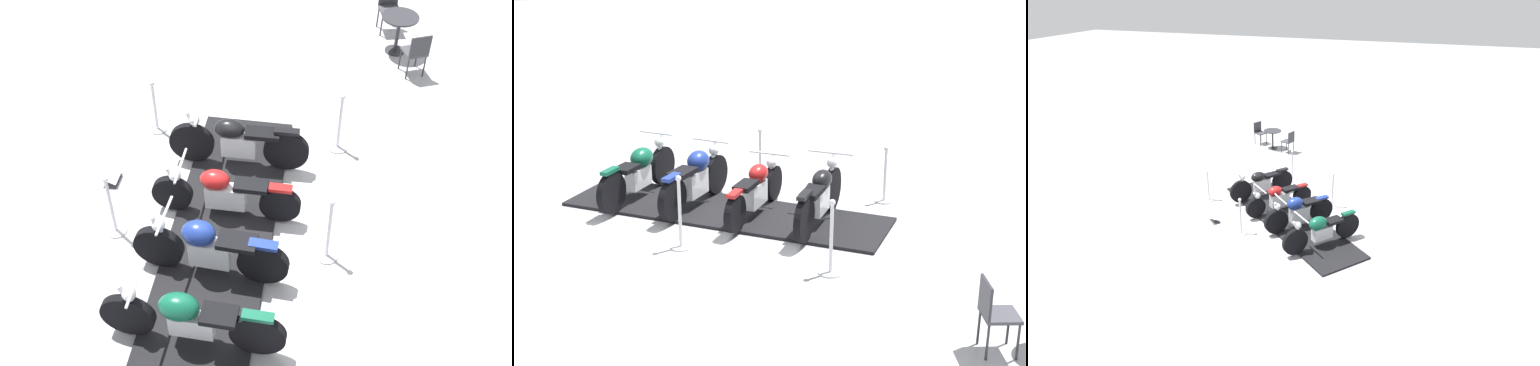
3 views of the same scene
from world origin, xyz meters
TOP-DOWN VIEW (x-y plane):
  - ground_plane at (0.00, 0.00)m, footprint 80.00×80.00m
  - display_platform at (0.00, 0.00)m, footprint 5.14×4.73m
  - motorcycle_black at (-1.27, 1.06)m, footprint 1.50×1.78m
  - motorcycle_maroon at (-0.44, 0.34)m, footprint 1.52×1.75m
  - motorcycle_navy at (0.40, -0.38)m, footprint 1.56×1.63m
  - motorcycle_forest at (1.23, -1.11)m, footprint 1.64×1.81m
  - stanchion_right_front at (-2.78, 0.37)m, footprint 0.32×0.32m
  - stanchion_left_mid at (1.01, 1.16)m, footprint 0.33×0.33m
  - stanchion_right_mid at (-1.01, -1.16)m, footprint 0.31×0.31m
  - stanchion_left_front at (-0.76, 2.70)m, footprint 0.34×0.34m
  - info_placard at (-2.00, -0.79)m, footprint 0.39×0.38m
  - cafe_table at (-2.46, 5.40)m, footprint 0.71×0.71m
  - cafe_chair_near_table at (-3.19, 5.78)m, footprint 0.54×0.54m
  - cafe_chair_across_table at (-1.68, 5.15)m, footprint 0.50×0.50m

SIDE VIEW (x-z plane):
  - ground_plane at x=0.00m, z-range 0.00..0.00m
  - display_platform at x=0.00m, z-range 0.00..0.05m
  - info_placard at x=-2.00m, z-range -0.03..0.15m
  - stanchion_right_front at x=-2.78m, z-range -0.17..0.83m
  - stanchion_left_front at x=-0.76m, z-range -0.20..0.89m
  - stanchion_right_mid at x=-1.01m, z-range -0.18..0.92m
  - stanchion_left_mid at x=1.01m, z-range -0.20..0.94m
  - motorcycle_maroon at x=-0.44m, z-range 0.03..0.93m
  - cafe_chair_across_table at x=-1.68m, z-range 0.08..0.96m
  - motorcycle_black at x=-1.27m, z-range 0.00..1.05m
  - motorcycle_forest at x=1.23m, z-range 0.02..1.05m
  - cafe_chair_near_table at x=-3.19m, z-range 0.08..1.00m
  - motorcycle_navy at x=0.40m, z-range 0.03..1.05m
  - cafe_table at x=-2.46m, z-range 0.19..0.96m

